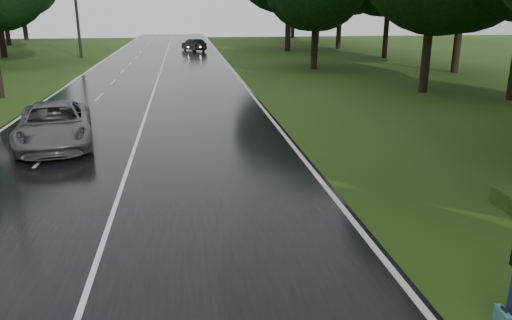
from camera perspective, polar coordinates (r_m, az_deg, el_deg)
The scene contains 12 objects.
ground at distance 10.61m, azimuth -18.00°, elevation -11.65°, with size 160.00×160.00×0.00m, color #2B4614.
road at distance 29.66m, azimuth -11.88°, elevation 7.22°, with size 12.00×140.00×0.04m, color black.
lane_center at distance 29.65m, azimuth -11.88°, elevation 7.27°, with size 0.12×140.00×0.01m, color silver.
grey_car at distance 19.79m, azimuth -22.22°, elevation 3.79°, with size 2.58×5.59×1.55m, color #54575A.
far_car at distance 60.34m, azimuth -7.19°, elevation 13.03°, with size 1.46×4.18×1.38m, color black.
suitcase at distance 9.31m, azimuth 26.56°, elevation -16.04°, with size 0.12×0.41×0.29m, color teal.
utility_pole_mid at distance 32.08m, azimuth -27.21°, elevation 6.39°, with size 1.80×0.28×10.82m, color black, non-canonical shape.
utility_pole_far at distance 54.79m, azimuth -19.48°, elevation 11.03°, with size 1.80×0.28×9.88m, color black, non-canonical shape.
tree_left_f at distance 58.51m, azimuth -27.00°, elevation 10.49°, with size 9.70×9.70×15.15m, color black, non-canonical shape.
tree_right_d at distance 32.16m, azimuth 18.65°, elevation 7.41°, with size 8.74×8.74×13.66m, color black, non-canonical shape.
tree_right_e at distance 42.76m, azimuth 6.67°, elevation 10.40°, with size 7.72×7.72×12.07m, color black, non-canonical shape.
tree_right_f at distance 60.66m, azimuth 3.65°, elevation 12.46°, with size 11.03×11.03×17.24m, color black, non-canonical shape.
Camera 1 is at (1.93, -9.18, 4.97)m, focal length 34.68 mm.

